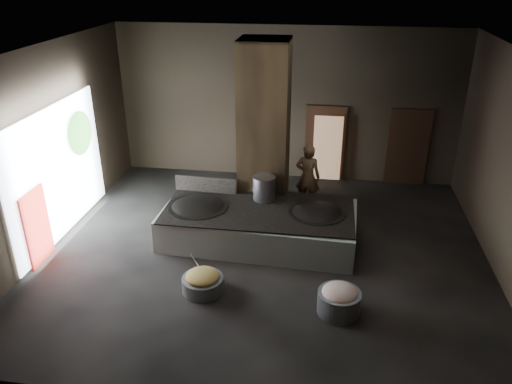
% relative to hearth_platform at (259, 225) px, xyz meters
% --- Properties ---
extents(floor, '(10.00, 9.00, 0.10)m').
position_rel_hearth_platform_xyz_m(floor, '(0.23, -0.50, -0.44)').
color(floor, black).
rests_on(floor, ground).
extents(ceiling, '(10.00, 9.00, 0.10)m').
position_rel_hearth_platform_xyz_m(ceiling, '(0.23, -0.50, 4.16)').
color(ceiling, black).
rests_on(ceiling, back_wall).
extents(back_wall, '(10.00, 0.10, 4.50)m').
position_rel_hearth_platform_xyz_m(back_wall, '(0.23, 4.05, 1.86)').
color(back_wall, black).
rests_on(back_wall, ground).
extents(front_wall, '(10.00, 0.10, 4.50)m').
position_rel_hearth_platform_xyz_m(front_wall, '(0.23, -5.05, 1.86)').
color(front_wall, black).
rests_on(front_wall, ground).
extents(left_wall, '(0.10, 9.00, 4.50)m').
position_rel_hearth_platform_xyz_m(left_wall, '(-4.82, -0.50, 1.86)').
color(left_wall, black).
rests_on(left_wall, ground).
extents(pillar, '(1.20, 1.20, 4.50)m').
position_rel_hearth_platform_xyz_m(pillar, '(-0.07, 1.40, 1.86)').
color(pillar, black).
rests_on(pillar, ground).
extents(hearth_platform, '(4.60, 2.36, 0.78)m').
position_rel_hearth_platform_xyz_m(hearth_platform, '(0.00, 0.00, 0.00)').
color(hearth_platform, silver).
rests_on(hearth_platform, ground).
extents(platform_cap, '(4.41, 2.12, 0.03)m').
position_rel_hearth_platform_xyz_m(platform_cap, '(0.00, 0.00, 0.42)').
color(platform_cap, black).
rests_on(platform_cap, hearth_platform).
extents(wok_left, '(1.42, 1.42, 0.39)m').
position_rel_hearth_platform_xyz_m(wok_left, '(-1.45, -0.05, 0.36)').
color(wok_left, black).
rests_on(wok_left, hearth_platform).
extents(wok_left_rim, '(1.45, 1.45, 0.05)m').
position_rel_hearth_platform_xyz_m(wok_left_rim, '(-1.45, -0.05, 0.43)').
color(wok_left_rim, black).
rests_on(wok_left_rim, hearth_platform).
extents(wok_right, '(1.32, 1.32, 0.37)m').
position_rel_hearth_platform_xyz_m(wok_right, '(1.35, 0.05, 0.36)').
color(wok_right, black).
rests_on(wok_right, hearth_platform).
extents(wok_right_rim, '(1.35, 1.35, 0.05)m').
position_rel_hearth_platform_xyz_m(wok_right_rim, '(1.35, 0.05, 0.43)').
color(wok_right_rim, black).
rests_on(wok_right_rim, hearth_platform).
extents(stock_pot, '(0.55, 0.55, 0.59)m').
position_rel_hearth_platform_xyz_m(stock_pot, '(0.05, 0.55, 0.74)').
color(stock_pot, '#989A9F').
rests_on(stock_pot, hearth_platform).
extents(splash_guard, '(1.57, 0.13, 0.39)m').
position_rel_hearth_platform_xyz_m(splash_guard, '(-1.45, 0.75, 0.64)').
color(splash_guard, black).
rests_on(splash_guard, hearth_platform).
extents(cook, '(0.72, 0.53, 1.81)m').
position_rel_hearth_platform_xyz_m(cook, '(1.04, 1.90, 0.51)').
color(cook, brown).
rests_on(cook, ground).
extents(veg_basin, '(0.87, 0.87, 0.31)m').
position_rel_hearth_platform_xyz_m(veg_basin, '(-0.84, -2.18, -0.24)').
color(veg_basin, slate).
rests_on(veg_basin, ground).
extents(veg_fill, '(0.69, 0.69, 0.21)m').
position_rel_hearth_platform_xyz_m(veg_fill, '(-0.84, -2.18, -0.04)').
color(veg_fill, '#8F9F4D').
rests_on(veg_fill, veg_basin).
extents(ladle, '(0.17, 0.31, 0.60)m').
position_rel_hearth_platform_xyz_m(ladle, '(-0.99, -2.03, 0.16)').
color(ladle, '#989A9F').
rests_on(ladle, veg_basin).
extents(meat_basin, '(1.01, 1.01, 0.45)m').
position_rel_hearth_platform_xyz_m(meat_basin, '(1.89, -2.46, -0.17)').
color(meat_basin, slate).
rests_on(meat_basin, ground).
extents(meat_fill, '(0.68, 0.68, 0.26)m').
position_rel_hearth_platform_xyz_m(meat_fill, '(1.89, -2.46, 0.06)').
color(meat_fill, tan).
rests_on(meat_fill, meat_basin).
extents(doorway_near, '(1.18, 0.08, 2.38)m').
position_rel_hearth_platform_xyz_m(doorway_near, '(1.43, 3.95, 0.71)').
color(doorway_near, black).
rests_on(doorway_near, ground).
extents(doorway_near_glow, '(0.83, 0.04, 1.97)m').
position_rel_hearth_platform_xyz_m(doorway_near_glow, '(1.51, 3.76, 0.66)').
color(doorway_near_glow, '#8C6647').
rests_on(doorway_near_glow, ground).
extents(doorway_far, '(1.18, 0.08, 2.38)m').
position_rel_hearth_platform_xyz_m(doorway_far, '(3.83, 3.95, 0.71)').
color(doorway_far, black).
rests_on(doorway_far, ground).
extents(doorway_far_glow, '(0.80, 0.04, 1.88)m').
position_rel_hearth_platform_xyz_m(doorway_far_glow, '(3.82, 4.00, 0.66)').
color(doorway_far_glow, '#8C6647').
rests_on(doorway_far_glow, ground).
extents(left_opening, '(0.04, 4.20, 3.10)m').
position_rel_hearth_platform_xyz_m(left_opening, '(-4.72, -0.30, 1.21)').
color(left_opening, white).
rests_on(left_opening, ground).
extents(pavilion_sliver, '(0.05, 0.90, 1.70)m').
position_rel_hearth_platform_xyz_m(pavilion_sliver, '(-4.65, -1.60, 0.46)').
color(pavilion_sliver, maroon).
rests_on(pavilion_sliver, ground).
extents(tree_silhouette, '(0.28, 1.10, 1.10)m').
position_rel_hearth_platform_xyz_m(tree_silhouette, '(-4.62, 0.80, 1.81)').
color(tree_silhouette, '#194714').
rests_on(tree_silhouette, left_opening).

